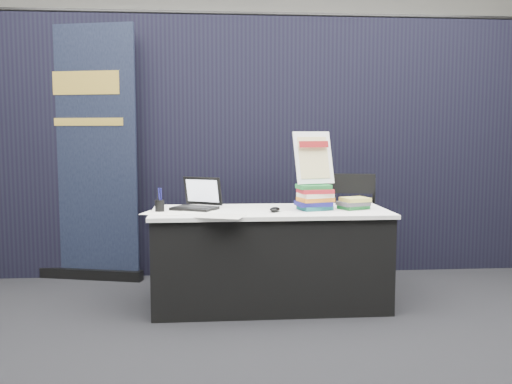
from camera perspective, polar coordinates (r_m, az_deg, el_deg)
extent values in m
plane|color=black|center=(4.01, 2.26, -13.55)|extent=(8.00, 8.00, 0.00)
cube|color=silver|center=(7.77, -1.38, 9.02)|extent=(8.00, 0.02, 3.50)
cube|color=black|center=(5.37, 0.19, 4.50)|extent=(6.00, 0.08, 2.40)
cube|color=black|center=(4.43, 1.39, -6.78)|extent=(1.76, 0.71, 0.72)
cube|color=silver|center=(4.37, 1.40, -1.98)|extent=(1.80, 0.75, 0.03)
cube|color=black|center=(4.39, -6.17, -1.63)|extent=(0.39, 0.35, 0.02)
cube|color=black|center=(4.48, -6.15, 0.09)|extent=(0.31, 0.20, 0.22)
cube|color=white|center=(4.47, -6.16, 0.08)|extent=(0.26, 0.16, 0.17)
ellipsoid|color=black|center=(4.24, 1.90, -1.76)|extent=(0.11, 0.14, 0.04)
cube|color=white|center=(4.23, -9.19, -2.09)|extent=(0.35, 0.29, 0.00)
cube|color=silver|center=(4.03, -3.54, -2.42)|extent=(0.39, 0.33, 0.00)
cube|color=white|center=(4.25, -5.89, -2.00)|extent=(0.32, 0.28, 0.00)
cylinder|color=black|center=(4.30, -9.61, -1.38)|extent=(0.09, 0.09, 0.09)
cube|color=#175959|center=(4.38, 5.80, -1.57)|extent=(0.27, 0.23, 0.03)
cube|color=navy|center=(4.38, 5.80, -1.15)|extent=(0.27, 0.23, 0.03)
cube|color=orange|center=(4.37, 5.81, -0.72)|extent=(0.27, 0.23, 0.03)
cube|color=beige|center=(4.37, 5.81, -0.30)|extent=(0.27, 0.23, 0.03)
cube|color=#A91B24|center=(4.37, 5.81, 0.12)|extent=(0.27, 0.23, 0.03)
cube|color=#1E7332|center=(4.36, 5.82, 0.55)|extent=(0.27, 0.23, 0.03)
cube|color=#1E7332|center=(4.46, 9.77, -1.50)|extent=(0.26, 0.23, 0.03)
cube|color=#424246|center=(4.46, 9.78, -1.12)|extent=(0.26, 0.23, 0.03)
cube|color=#B9B04A|center=(4.46, 9.79, -0.73)|extent=(0.26, 0.23, 0.03)
cube|color=black|center=(4.34, 5.86, 0.94)|extent=(0.20, 0.07, 0.01)
cylinder|color=black|center=(4.41, 4.63, 2.55)|extent=(0.04, 0.10, 0.29)
cylinder|color=black|center=(4.43, 6.71, 2.55)|extent=(0.04, 0.10, 0.29)
cube|color=white|center=(4.38, 5.77, 3.45)|extent=(0.32, 0.19, 0.40)
cube|color=#DAC888|center=(4.37, 5.79, 3.44)|extent=(0.26, 0.15, 0.32)
cube|color=maroon|center=(4.36, 5.81, 4.77)|extent=(0.24, 0.08, 0.05)
cube|color=black|center=(5.49, -16.15, -7.88)|extent=(0.97, 0.34, 0.09)
cube|color=black|center=(5.36, -16.45, 3.68)|extent=(0.89, 0.26, 2.29)
cube|color=gold|center=(5.36, -16.69, 10.43)|extent=(0.61, 0.17, 0.21)
cube|color=gold|center=(5.34, -16.58, 6.75)|extent=(0.67, 0.18, 0.07)
cylinder|color=black|center=(4.63, 8.00, -7.84)|extent=(0.02, 0.02, 0.48)
cylinder|color=black|center=(4.74, 13.04, -7.61)|extent=(0.02, 0.02, 0.48)
cylinder|color=black|center=(5.03, 6.92, -6.70)|extent=(0.02, 0.02, 0.48)
cylinder|color=black|center=(5.13, 11.58, -6.53)|extent=(0.02, 0.02, 0.48)
cube|color=black|center=(4.83, 9.94, -4.15)|extent=(0.53, 0.53, 0.04)
cube|color=black|center=(4.98, 9.41, 0.84)|extent=(0.42, 0.12, 0.17)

